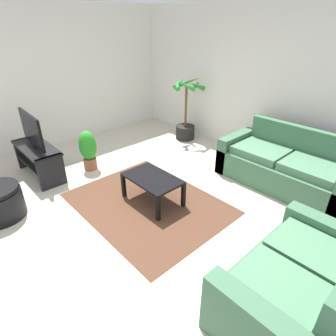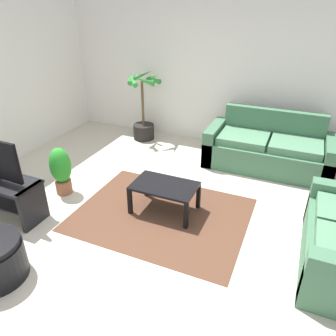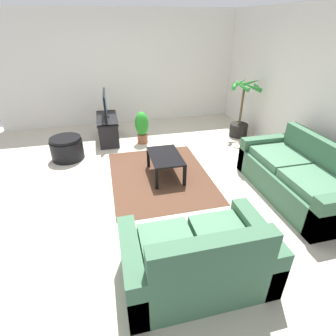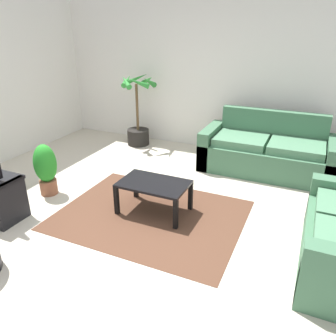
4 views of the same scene
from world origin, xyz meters
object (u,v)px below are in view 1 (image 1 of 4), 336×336
tv_stand (38,157)px  coffee_table (152,181)px  couch_loveseat (300,288)px  potted_palm (186,117)px  couch_main (285,168)px  tv (32,130)px  potted_plant_small (88,149)px

tv_stand → coffee_table: bearing=25.5°
couch_loveseat → potted_palm: bearing=147.4°
couch_loveseat → tv_stand: couch_loveseat is taller
couch_loveseat → coffee_table: size_ratio=1.81×
coffee_table → couch_main: bearing=60.2°
tv → coffee_table: tv is taller
coffee_table → potted_plant_small: (-1.53, -0.17, 0.04)m
potted_palm → potted_plant_small: potted_palm is taller
couch_main → potted_palm: 2.47m
tv_stand → potted_palm: size_ratio=0.82×
tv_stand → potted_palm: potted_palm is taller
couch_main → potted_plant_small: couch_main is taller
tv_stand → potted_plant_small: 0.82m
coffee_table → potted_palm: (-1.39, 2.12, 0.17)m
coffee_table → potted_plant_small: potted_plant_small is taller
tv → potted_plant_small: size_ratio=1.29×
tv → coffee_table: size_ratio=1.11×
couch_loveseat → tv: size_ratio=1.64×
couch_loveseat → tv: 4.19m
tv → tv_stand: bearing=-92.0°
tv → potted_palm: size_ratio=0.69×
couch_main → tv_stand: 4.03m
potted_palm → tv_stand: bearing=-99.4°
couch_main → potted_palm: potted_palm is taller
potted_palm → tv: bearing=-99.4°
potted_palm → potted_plant_small: size_ratio=1.88×
coffee_table → tv_stand: bearing=-154.5°
couch_main → couch_loveseat: bearing=-60.5°
couch_main → coffee_table: 2.13m
tv_stand → tv: (0.00, 0.00, 0.48)m
couch_main → coffee_table: (-1.06, -1.85, 0.04)m
couch_main → couch_loveseat: 2.33m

